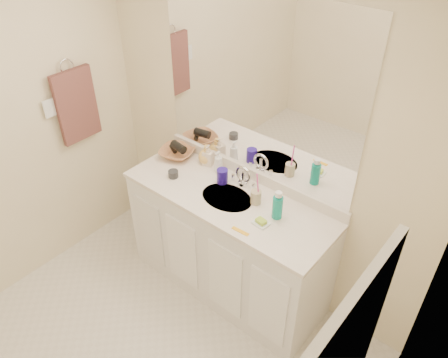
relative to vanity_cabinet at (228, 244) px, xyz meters
name	(u,v)px	position (x,y,z in m)	size (l,w,h in m)	color
wall_back	(255,139)	(0.00, 0.28, 0.77)	(2.60, 0.02, 2.40)	#F9EAC3
vanity_cabinet	(228,244)	(0.00, 0.00, 0.00)	(1.50, 0.55, 0.85)	white
countertop	(229,198)	(0.00, 0.00, 0.44)	(1.52, 0.57, 0.03)	white
backsplash	(252,174)	(0.00, 0.26, 0.50)	(1.52, 0.03, 0.08)	white
sink_basin	(227,199)	(0.00, -0.02, 0.44)	(0.37, 0.37, 0.02)	beige
faucet	(243,179)	(0.00, 0.16, 0.51)	(0.02, 0.02, 0.11)	silver
mirror	(257,90)	(0.00, 0.27, 1.14)	(1.48, 0.01, 1.20)	white
blue_mug	(222,176)	(-0.13, 0.09, 0.51)	(0.08, 0.08, 0.11)	#27148F
tan_cup	(256,197)	(0.18, 0.06, 0.50)	(0.07, 0.07, 0.10)	tan
toothbrush	(258,185)	(0.19, 0.06, 0.60)	(0.01, 0.01, 0.19)	#FF43B4
mouthwash_bottle	(277,207)	(0.37, 0.03, 0.53)	(0.07, 0.07, 0.16)	#0C9581
soap_dish	(261,223)	(0.33, -0.09, 0.46)	(0.10, 0.08, 0.01)	white
green_soap	(261,221)	(0.33, -0.09, 0.48)	(0.06, 0.05, 0.02)	#A6D133
orange_comb	(240,231)	(0.28, -0.23, 0.46)	(0.12, 0.02, 0.00)	yellow
dark_jar	(173,174)	(-0.44, -0.08, 0.48)	(0.07, 0.07, 0.05)	#2A2B30
soap_bottle_white	(218,162)	(-0.24, 0.17, 0.54)	(0.07, 0.07, 0.17)	white
soap_bottle_cream	(208,155)	(-0.36, 0.20, 0.54)	(0.07, 0.07, 0.16)	#F3DEC6
soap_bottle_yellow	(206,154)	(-0.38, 0.21, 0.53)	(0.12, 0.12, 0.15)	#FBC861
wicker_basket	(177,153)	(-0.61, 0.13, 0.49)	(0.26, 0.26, 0.06)	#AD6E45
hair_dryer	(179,147)	(-0.59, 0.13, 0.54)	(0.06, 0.06, 0.13)	black
towel_ring	(66,66)	(-1.27, -0.25, 1.12)	(0.11, 0.11, 0.01)	silver
hand_towel	(77,106)	(-1.25, -0.25, 0.82)	(0.04, 0.32, 0.55)	#472826
switch_plate	(49,108)	(-1.27, -0.45, 0.88)	(0.01, 0.09, 0.13)	white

